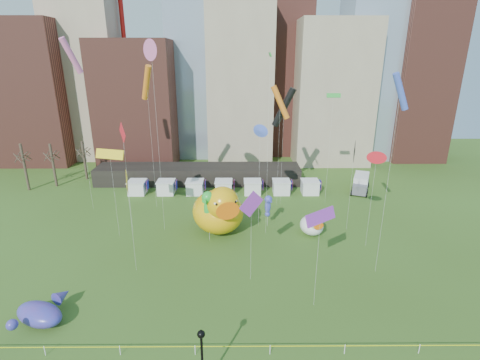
{
  "coord_description": "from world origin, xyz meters",
  "views": [
    {
      "loc": [
        3.44,
        -22.87,
        22.68
      ],
      "look_at": [
        3.65,
        8.26,
        12.0
      ],
      "focal_mm": 27.0,
      "sensor_mm": 36.0,
      "label": 1
    }
  ],
  "objects_px": {
    "small_duck": "(312,225)",
    "seahorse_green": "(208,206)",
    "whale_inflatable": "(41,313)",
    "seahorse_purple": "(268,204)",
    "big_duck": "(219,210)",
    "box_truck": "(361,183)",
    "lamppost": "(202,354)"
  },
  "relations": [
    {
      "from": "seahorse_green",
      "to": "whale_inflatable",
      "type": "height_order",
      "value": "seahorse_green"
    },
    {
      "from": "lamppost",
      "to": "box_truck",
      "type": "xyz_separation_m",
      "value": [
        24.37,
        40.54,
        -1.81
      ]
    },
    {
      "from": "big_duck",
      "to": "seahorse_purple",
      "type": "height_order",
      "value": "big_duck"
    },
    {
      "from": "seahorse_green",
      "to": "whale_inflatable",
      "type": "distance_m",
      "value": 20.96
    },
    {
      "from": "big_duck",
      "to": "box_truck",
      "type": "height_order",
      "value": "big_duck"
    },
    {
      "from": "small_duck",
      "to": "whale_inflatable",
      "type": "relative_size",
      "value": 0.75
    },
    {
      "from": "seahorse_green",
      "to": "box_truck",
      "type": "relative_size",
      "value": 0.98
    },
    {
      "from": "seahorse_purple",
      "to": "box_truck",
      "type": "distance_m",
      "value": 22.72
    },
    {
      "from": "lamppost",
      "to": "seahorse_purple",
      "type": "bearing_deg",
      "value": 75.83
    },
    {
      "from": "big_duck",
      "to": "small_duck",
      "type": "height_order",
      "value": "big_duck"
    },
    {
      "from": "small_duck",
      "to": "seahorse_purple",
      "type": "distance_m",
      "value": 6.62
    },
    {
      "from": "lamppost",
      "to": "small_duck",
      "type": "bearing_deg",
      "value": 62.32
    },
    {
      "from": "small_duck",
      "to": "seahorse_green",
      "type": "distance_m",
      "value": 14.14
    },
    {
      "from": "seahorse_purple",
      "to": "box_truck",
      "type": "xyz_separation_m",
      "value": [
        17.7,
        14.13,
        -1.86
      ]
    },
    {
      "from": "big_duck",
      "to": "lamppost",
      "type": "relative_size",
      "value": 1.92
    },
    {
      "from": "whale_inflatable",
      "to": "lamppost",
      "type": "xyz_separation_m",
      "value": [
        15.17,
        -7.12,
        2.27
      ]
    },
    {
      "from": "big_duck",
      "to": "box_truck",
      "type": "xyz_separation_m",
      "value": [
        24.39,
        16.0,
        -1.86
      ]
    },
    {
      "from": "whale_inflatable",
      "to": "box_truck",
      "type": "height_order",
      "value": "box_truck"
    },
    {
      "from": "whale_inflatable",
      "to": "lamppost",
      "type": "distance_m",
      "value": 16.91
    },
    {
      "from": "small_duck",
      "to": "seahorse_green",
      "type": "height_order",
      "value": "seahorse_green"
    },
    {
      "from": "big_duck",
      "to": "small_duck",
      "type": "xyz_separation_m",
      "value": [
        12.46,
        -0.83,
        -1.82
      ]
    },
    {
      "from": "small_duck",
      "to": "box_truck",
      "type": "relative_size",
      "value": 0.64
    },
    {
      "from": "big_duck",
      "to": "seahorse_green",
      "type": "bearing_deg",
      "value": -135.27
    },
    {
      "from": "big_duck",
      "to": "small_duck",
      "type": "relative_size",
      "value": 2.29
    },
    {
      "from": "lamppost",
      "to": "box_truck",
      "type": "distance_m",
      "value": 47.33
    },
    {
      "from": "small_duck",
      "to": "big_duck",
      "type": "bearing_deg",
      "value": 165.26
    },
    {
      "from": "small_duck",
      "to": "lamppost",
      "type": "relative_size",
      "value": 0.84
    },
    {
      "from": "small_duck",
      "to": "box_truck",
      "type": "bearing_deg",
      "value": 43.71
    },
    {
      "from": "big_duck",
      "to": "small_duck",
      "type": "bearing_deg",
      "value": -21.79
    },
    {
      "from": "whale_inflatable",
      "to": "seahorse_purple",
      "type": "bearing_deg",
      "value": 65.48
    },
    {
      "from": "seahorse_green",
      "to": "lamppost",
      "type": "bearing_deg",
      "value": -68.71
    },
    {
      "from": "lamppost",
      "to": "whale_inflatable",
      "type": "bearing_deg",
      "value": 154.86
    }
  ]
}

